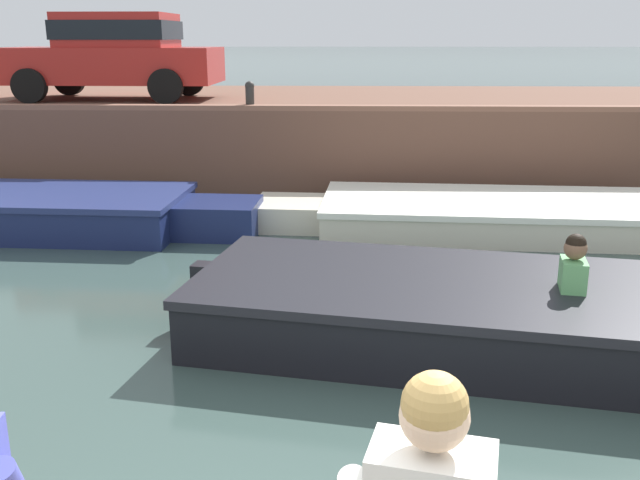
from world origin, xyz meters
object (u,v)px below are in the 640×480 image
boat_moored_central_cream (490,215)px  boat_moored_west_navy (8,211)px  motorboat_passing (509,316)px  car_left_inner_red (115,53)px  mooring_bollard_mid (250,94)px

boat_moored_central_cream → boat_moored_west_navy: bearing=-178.5°
boat_moored_west_navy → motorboat_passing: motorboat_passing is taller
car_left_inner_red → mooring_bollard_mid: 3.34m
motorboat_passing → mooring_bollard_mid: bearing=117.1°
motorboat_passing → car_left_inner_red: 9.71m
boat_moored_central_cream → car_left_inner_red: (-6.28, 3.65, 2.12)m
boat_moored_west_navy → mooring_bollard_mid: (3.20, 1.98, 1.47)m
boat_moored_central_cream → mooring_bollard_mid: 4.28m
boat_moored_west_navy → car_left_inner_red: bearing=82.8°
boat_moored_central_cream → car_left_inner_red: 7.57m
boat_moored_central_cream → motorboat_passing: bearing=-98.9°
boat_moored_central_cream → mooring_bollard_mid: (-3.57, 1.81, 1.52)m
boat_moored_west_navy → motorboat_passing: 7.22m
boat_moored_west_navy → boat_moored_central_cream: bearing=1.5°
boat_moored_central_cream → motorboat_passing: 4.00m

